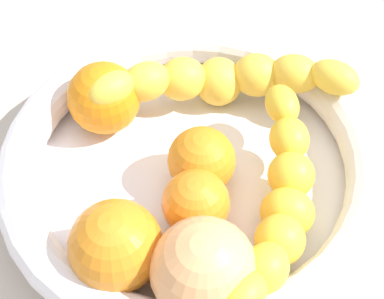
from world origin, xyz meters
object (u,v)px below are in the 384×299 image
object	(u,v)px
orange_mid_right	(116,246)
orange_rear	(104,98)
orange_mid_left	(196,203)
orange_front	(202,160)
banana_draped_left	(221,79)
fruit_bowl	(192,166)
peach_blush	(204,270)
banana_draped_right	(280,202)

from	to	relation	value
orange_mid_right	orange_rear	world-z (taller)	orange_mid_right
orange_mid_left	orange_rear	size ratio (longest dim) A/B	0.83
orange_rear	orange_front	bearing A→B (deg)	63.96
banana_draped_left	orange_mid_left	size ratio (longest dim) A/B	4.41
fruit_bowl	orange_front	distance (cm)	2.20
fruit_bowl	orange_rear	world-z (taller)	orange_rear
banana_draped_left	peach_blush	bearing A→B (deg)	6.33
banana_draped_left	orange_front	distance (cm)	8.55
fruit_bowl	banana_draped_left	size ratio (longest dim) A/B	1.38
orange_front	banana_draped_left	bearing A→B (deg)	179.86
orange_mid_left	orange_rear	world-z (taller)	orange_rear
orange_rear	peach_blush	size ratio (longest dim) A/B	0.85
banana_draped_right	orange_front	world-z (taller)	banana_draped_right
peach_blush	orange_mid_left	bearing A→B (deg)	-163.59
peach_blush	orange_rear	bearing A→B (deg)	-141.53
orange_mid_left	peach_blush	bearing A→B (deg)	16.41
banana_draped_right	orange_rear	bearing A→B (deg)	-115.73
banana_draped_right	orange_mid_left	size ratio (longest dim) A/B	4.17
banana_draped_right	peach_blush	bearing A→B (deg)	-33.37
orange_rear	peach_blush	distance (cm)	18.46
fruit_bowl	banana_draped_right	xyz separation A→B (cm)	(3.77, 7.43, 2.41)
banana_draped_right	fruit_bowl	bearing A→B (deg)	-116.92
orange_front	fruit_bowl	bearing A→B (deg)	-127.28
fruit_bowl	orange_mid_right	bearing A→B (deg)	-19.20
fruit_bowl	orange_mid_left	bearing A→B (deg)	14.91
banana_draped_left	orange_front	size ratio (longest dim) A/B	4.21
banana_draped_left	peach_blush	xyz separation A→B (cm)	(18.36, 2.04, 0.20)
banana_draped_left	banana_draped_right	bearing A→B (deg)	29.25
banana_draped_left	orange_rear	size ratio (longest dim) A/B	3.65
orange_rear	peach_blush	xyz separation A→B (cm)	(14.44, 11.48, 0.53)
orange_mid_left	orange_mid_right	size ratio (longest dim) A/B	0.78
orange_mid_right	orange_rear	size ratio (longest dim) A/B	1.07
banana_draped_right	orange_mid_left	distance (cm)	6.28
orange_front	orange_mid_left	world-z (taller)	orange_front
banana_draped_left	orange_mid_left	world-z (taller)	banana_draped_left
orange_mid_left	peach_blush	distance (cm)	6.21
orange_front	orange_mid_right	world-z (taller)	orange_mid_right
banana_draped_left	peach_blush	world-z (taller)	peach_blush
banana_draped_right	orange_mid_right	bearing A→B (deg)	-60.97
orange_mid_left	orange_front	bearing A→B (deg)	-175.26
orange_mid_right	orange_front	bearing A→B (deg)	154.57
orange_mid_right	orange_rear	xyz separation A→B (cm)	(-13.69, -5.10, -0.21)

